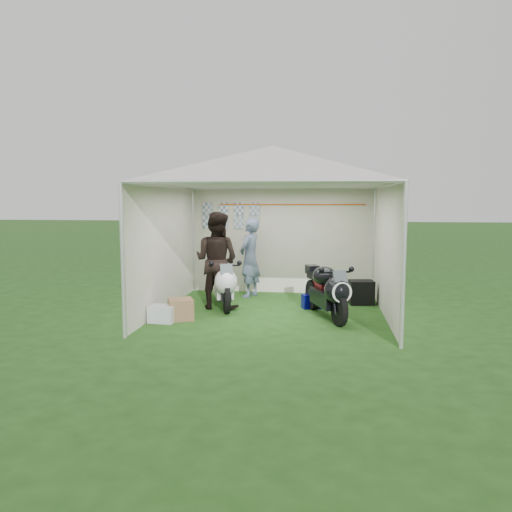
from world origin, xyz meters
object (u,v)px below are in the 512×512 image
at_px(motorcycle_white, 223,281).
at_px(equipment_box, 361,292).
at_px(crate_2, 180,311).
at_px(motorcycle_black, 328,289).
at_px(crate_0, 163,314).
at_px(crate_1, 181,309).
at_px(canopy_tent, 273,170).
at_px(person_dark_jacket, 216,260).
at_px(person_blue_jacket, 250,258).
at_px(paddock_stand, 312,301).

relative_size(motorcycle_white, equipment_box, 3.80).
bearing_deg(crate_2, motorcycle_black, 7.05).
relative_size(crate_0, crate_1, 1.04).
bearing_deg(crate_2, canopy_tent, 24.41).
xyz_separation_m(person_dark_jacket, crate_2, (-0.46, -0.88, -0.80)).
height_order(person_blue_jacket, crate_2, person_blue_jacket).
bearing_deg(canopy_tent, equipment_box, 28.80).
bearing_deg(crate_1, crate_2, 109.63).
bearing_deg(paddock_stand, crate_0, -149.85).
bearing_deg(canopy_tent, crate_1, -151.62).
bearing_deg(crate_1, motorcycle_white, 64.08).
xyz_separation_m(motorcycle_black, crate_0, (-2.75, -0.63, -0.37)).
height_order(person_dark_jacket, crate_2, person_dark_jacket).
height_order(motorcycle_white, person_blue_jacket, person_blue_jacket).
bearing_deg(crate_0, equipment_box, 29.51).
distance_m(motorcycle_white, crate_0, 1.55).
height_order(crate_0, crate_1, crate_1).
bearing_deg(equipment_box, person_dark_jacket, -164.95).
distance_m(canopy_tent, motorcycle_black, 2.33).
bearing_deg(person_dark_jacket, person_blue_jacket, -94.06).
bearing_deg(paddock_stand, motorcycle_black, -70.11).
distance_m(motorcycle_black, person_dark_jacket, 2.19).
height_order(person_dark_jacket, crate_0, person_dark_jacket).
height_order(person_blue_jacket, crate_0, person_blue_jacket).
height_order(person_dark_jacket, equipment_box, person_dark_jacket).
bearing_deg(motorcycle_white, paddock_stand, -12.85).
relative_size(motorcycle_white, person_dark_jacket, 0.98).
height_order(paddock_stand, person_blue_jacket, person_blue_jacket).
relative_size(canopy_tent, person_dark_jacket, 3.10).
relative_size(person_dark_jacket, crate_2, 5.76).
bearing_deg(motorcycle_white, canopy_tent, -33.30).
bearing_deg(motorcycle_black, crate_2, 167.17).
distance_m(motorcycle_black, crate_2, 2.58).
bearing_deg(crate_2, crate_1, -70.37).
xyz_separation_m(canopy_tent, person_blue_jacket, (-0.62, 1.39, -1.75)).
height_order(motorcycle_black, person_dark_jacket, person_dark_jacket).
xyz_separation_m(paddock_stand, crate_1, (-2.21, -1.22, 0.05)).
distance_m(motorcycle_white, person_blue_jacket, 1.22).
relative_size(canopy_tent, crate_2, 17.84).
distance_m(person_dark_jacket, person_blue_jacket, 1.30).
distance_m(canopy_tent, crate_0, 3.17).
relative_size(motorcycle_white, crate_1, 4.44).
relative_size(motorcycle_white, crate_0, 4.26).
bearing_deg(crate_2, motorcycle_white, 59.78).
xyz_separation_m(paddock_stand, person_blue_jacket, (-1.33, 0.98, 0.70)).
bearing_deg(canopy_tent, crate_0, -149.83).
relative_size(canopy_tent, paddock_stand, 16.10).
bearing_deg(canopy_tent, person_blue_jacket, 113.89).
relative_size(motorcycle_white, motorcycle_black, 1.00).
distance_m(paddock_stand, person_dark_jacket, 1.96).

